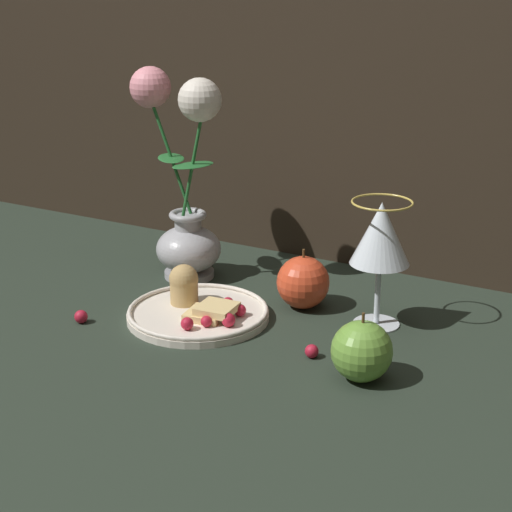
{
  "coord_description": "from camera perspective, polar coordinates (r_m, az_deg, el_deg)",
  "views": [
    {
      "loc": [
        0.55,
        -0.92,
        0.48
      ],
      "look_at": [
        0.03,
        0.02,
        0.1
      ],
      "focal_mm": 60.0,
      "sensor_mm": 36.0,
      "label": 1
    }
  ],
  "objects": [
    {
      "name": "vase",
      "position": [
        1.32,
        -4.84,
        4.2
      ],
      "size": [
        0.17,
        0.1,
        0.32
      ],
      "color": "#A3A3A8",
      "rests_on": "ground_plane"
    },
    {
      "name": "ground_plane",
      "position": [
        1.18,
        -1.76,
        -4.68
      ],
      "size": [
        2.4,
        2.4,
        0.0
      ],
      "primitive_type": "plane",
      "color": "#232D23",
      "rests_on": "ground"
    },
    {
      "name": "plate_with_pastries",
      "position": [
        1.2,
        -3.98,
        -3.54
      ],
      "size": [
        0.2,
        0.2,
        0.07
      ],
      "color": "silver",
      "rests_on": "ground_plane"
    },
    {
      "name": "berry_near_plate",
      "position": [
        1.21,
        -11.59,
        -3.98
      ],
      "size": [
        0.02,
        0.02,
        0.02
      ],
      "primitive_type": "sphere",
      "color": "#AD192D",
      "rests_on": "ground_plane"
    },
    {
      "name": "wine_glass",
      "position": [
        1.15,
        8.3,
        1.22
      ],
      "size": [
        0.08,
        0.08,
        0.18
      ],
      "color": "silver",
      "rests_on": "ground_plane"
    },
    {
      "name": "berry_front_center",
      "position": [
        1.09,
        3.74,
        -6.35
      ],
      "size": [
        0.02,
        0.02,
        0.02
      ],
      "primitive_type": "sphere",
      "color": "#AD192D",
      "rests_on": "ground_plane"
    },
    {
      "name": "apple_beside_vase",
      "position": [
        1.03,
        7.07,
        -6.31
      ],
      "size": [
        0.07,
        0.07,
        0.09
      ],
      "color": "#669938",
      "rests_on": "ground_plane"
    },
    {
      "name": "apple_near_glass",
      "position": [
        1.23,
        3.16,
        -1.76
      ],
      "size": [
        0.08,
        0.08,
        0.09
      ],
      "color": "#D14223",
      "rests_on": "ground_plane"
    }
  ]
}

